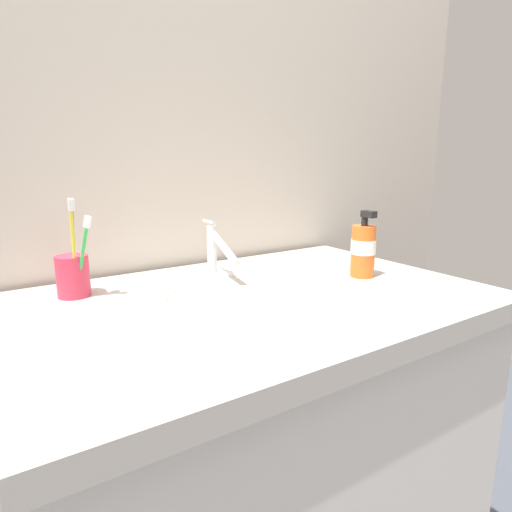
{
  "coord_description": "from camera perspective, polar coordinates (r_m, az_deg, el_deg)",
  "views": [
    {
      "loc": [
        -0.49,
        -0.75,
        1.14
      ],
      "look_at": [
        -0.0,
        -0.01,
        0.94
      ],
      "focal_mm": 30.57,
      "sensor_mm": 36.0,
      "label": 1
    }
  ],
  "objects": [
    {
      "name": "tiled_wall_back",
      "position": [
        1.23,
        -10.0,
        15.34
      ],
      "size": [
        2.21,
        0.04,
        2.4
      ],
      "primitive_type": "cube",
      "color": "beige",
      "rests_on": "ground"
    },
    {
      "name": "toothbrush_blue",
      "position": [
        0.97,
        -22.81,
        1.67
      ],
      "size": [
        0.01,
        0.03,
        0.21
      ],
      "color": "blue",
      "rests_on": "toothbrush_cup"
    },
    {
      "name": "toothbrush_green",
      "position": [
        0.96,
        -21.7,
        0.57
      ],
      "size": [
        0.04,
        0.05,
        0.17
      ],
      "color": "green",
      "rests_on": "toothbrush_cup"
    },
    {
      "name": "sink_basin",
      "position": [
        0.93,
        1.03,
        -8.23
      ],
      "size": [
        0.46,
        0.46,
        0.12
      ],
      "color": "white",
      "rests_on": "vanity_counter"
    },
    {
      "name": "toothbrush_cup",
      "position": [
        1.01,
        -22.84,
        -2.43
      ],
      "size": [
        0.07,
        0.07,
        0.09
      ],
      "primitive_type": "cylinder",
      "color": "#D8334C",
      "rests_on": "vanity_counter"
    },
    {
      "name": "faucet",
      "position": [
        1.07,
        -5.46,
        0.91
      ],
      "size": [
        0.02,
        0.17,
        0.14
      ],
      "color": "silver",
      "rests_on": "sink_basin"
    },
    {
      "name": "vanity_counter",
      "position": [
        1.15,
        -0.07,
        -25.7
      ],
      "size": [
        1.01,
        0.67,
        0.85
      ],
      "color": "silver",
      "rests_on": "ground"
    },
    {
      "name": "toothbrush_yellow",
      "position": [
        0.96,
        -22.8,
        1.6
      ],
      "size": [
        0.01,
        0.04,
        0.21
      ],
      "color": "yellow",
      "rests_on": "toothbrush_cup"
    },
    {
      "name": "soap_dispenser",
      "position": [
        1.11,
        13.84,
        0.85
      ],
      "size": [
        0.06,
        0.06,
        0.17
      ],
      "color": "orange",
      "rests_on": "vanity_counter"
    }
  ]
}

